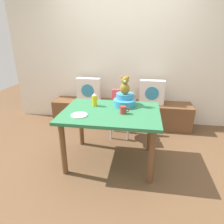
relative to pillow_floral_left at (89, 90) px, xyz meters
The scene contains 13 objects.
ground_plane 1.50m from the pillow_floral_left, 62.53° to the right, with size 8.00×8.00×0.00m, color brown.
back_wall 0.92m from the pillow_floral_left, 25.30° to the left, with size 4.40×0.10×2.60m, color silver.
window_bench 0.76m from the pillow_floral_left, ahead, with size 2.60×0.44×0.46m, color brown.
pillow_floral_left is the anchor object (origin of this frame).
pillow_floral_right 1.17m from the pillow_floral_left, ahead, with size 0.44×0.15×0.44m.
book_stack 0.67m from the pillow_floral_left, ahead, with size 0.20×0.14×0.08m, color #63B1B7.
dining_table 1.34m from the pillow_floral_left, 62.53° to the right, with size 1.24×0.91×0.74m.
highchair 0.80m from the pillow_floral_left, 32.20° to the right, with size 0.36×0.49×0.79m.
infant_seat_teal 1.21m from the pillow_floral_left, 50.47° to the right, with size 0.30×0.33×0.16m.
teddy_bear 1.25m from the pillow_floral_left, 50.49° to the right, with size 0.13×0.12×0.25m.
ketchup_bottle 1.09m from the pillow_floral_left, 70.21° to the right, with size 0.07×0.07×0.18m.
coffee_mug 1.47m from the pillow_floral_left, 57.74° to the right, with size 0.12×0.08×0.09m.
dinner_plate_near 1.41m from the pillow_floral_left, 79.35° to the right, with size 0.20×0.20×0.01m, color white.
Camera 1 is at (0.38, -2.34, 1.67)m, focal length 31.95 mm.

